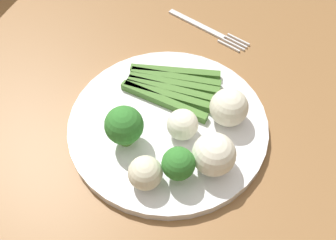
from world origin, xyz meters
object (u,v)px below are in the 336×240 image
cauliflower_front (214,154)px  fork (208,30)px  plate (168,125)px  cauliflower_front_left (182,125)px  dining_table (150,177)px  asparagus_bundle (172,87)px  cauliflower_near_fork (229,107)px  broccoli_left (124,126)px  broccoli_back (178,164)px  chair (14,19)px  cauliflower_near_center (145,173)px

cauliflower_front → fork: cauliflower_front is taller
plate → cauliflower_front_left: 0.04m
dining_table → asparagus_bundle: 0.15m
dining_table → cauliflower_front: size_ratio=22.37×
dining_table → cauliflower_near_fork: cauliflower_near_fork is taller
cauliflower_front_left → broccoli_left: bearing=-47.1°
plate → cauliflower_front_left: bearing=78.0°
asparagus_bundle → dining_table: bearing=-95.5°
broccoli_back → broccoli_left: size_ratio=0.82×
plate → broccoli_back: (0.07, 0.06, 0.04)m
chair → fork: size_ratio=5.24×
broccoli_back → cauliflower_near_fork: 0.12m
asparagus_bundle → cauliflower_front_left: (0.06, 0.06, 0.02)m
dining_table → broccoli_back: bearing=70.4°
broccoli_left → cauliflower_near_fork: broccoli_left is taller
chair → cauliflower_near_center: bearing=53.4°
cauliflower_near_fork → cauliflower_front: size_ratio=0.95×
chair → plate: 0.70m
broccoli_left → cauliflower_near_fork: (-0.11, 0.10, -0.01)m
plate → cauliflower_near_fork: (-0.05, 0.07, 0.04)m
dining_table → cauliflower_front_left: cauliflower_front_left is taller
asparagus_bundle → cauliflower_front_left: cauliflower_front_left is taller
cauliflower_near_fork → broccoli_back: bearing=-4.2°
chair → cauliflower_near_center: chair is taller
cauliflower_near_fork → plate: bearing=-52.9°
cauliflower_front_left → cauliflower_front: bearing=70.3°
chair → plate: size_ratio=2.98×
broccoli_back → fork: (-0.29, -0.12, -0.04)m
broccoli_back → dining_table: bearing=-109.6°
asparagus_bundle → cauliflower_front_left: size_ratio=3.50×
chair → cauliflower_front: size_ratio=14.94×
cauliflower_front → cauliflower_front_left: (-0.02, -0.06, -0.01)m
cauliflower_front_left → cauliflower_near_center: bearing=1.0°
fork → cauliflower_front_left: bearing=-64.4°
plate → cauliflower_front_left: (0.01, 0.03, 0.03)m
chair → plate: bearing=60.0°
plate → cauliflower_front_left: cauliflower_front_left is taller
cauliflower_front_left → chair: bearing=-107.6°
cauliflower_front_left → fork: size_ratio=0.27×
fork → chair: bearing=-174.1°
chair → asparagus_bundle: chair is taller
cauliflower_front → cauliflower_near_fork: bearing=-165.1°
cauliflower_near_center → cauliflower_front_left: size_ratio=1.02×
cauliflower_near_fork → fork: cauliflower_near_fork is taller
chair → broccoli_back: (0.27, 0.69, 0.27)m
asparagus_bundle → cauliflower_front: (0.08, 0.12, 0.02)m
cauliflower_front → asparagus_bundle: bearing=-124.8°
asparagus_bundle → broccoli_back: 0.15m
asparagus_bundle → broccoli_back: (0.12, 0.09, 0.02)m
cauliflower_near_fork → cauliflower_front_left: bearing=-35.1°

